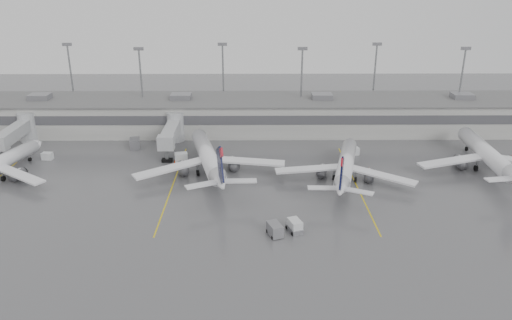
{
  "coord_description": "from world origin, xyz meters",
  "views": [
    {
      "loc": [
        -2.23,
        -63.09,
        38.75
      ],
      "look_at": [
        -1.63,
        24.0,
        5.0
      ],
      "focal_mm": 35.0,
      "sensor_mm": 36.0,
      "label": 1
    }
  ],
  "objects_px": {
    "jet_mid_left": "(209,158)",
    "baggage_tug": "(295,227)",
    "jet_mid_right": "(346,166)",
    "jet_far_right": "(489,155)"
  },
  "relations": [
    {
      "from": "jet_mid_left",
      "to": "baggage_tug",
      "type": "distance_m",
      "value": 28.34
    },
    {
      "from": "jet_far_right",
      "to": "baggage_tug",
      "type": "xyz_separation_m",
      "value": [
        -41.16,
        -25.08,
        -2.58
      ]
    },
    {
      "from": "baggage_tug",
      "to": "jet_mid_right",
      "type": "bearing_deg",
      "value": 40.55
    },
    {
      "from": "jet_mid_left",
      "to": "jet_mid_right",
      "type": "bearing_deg",
      "value": -21.01
    },
    {
      "from": "jet_mid_left",
      "to": "baggage_tug",
      "type": "xyz_separation_m",
      "value": [
        15.34,
        -23.68,
        -2.64
      ]
    },
    {
      "from": "baggage_tug",
      "to": "jet_mid_left",
      "type": "bearing_deg",
      "value": 102.89
    },
    {
      "from": "jet_mid_right",
      "to": "baggage_tug",
      "type": "height_order",
      "value": "jet_mid_right"
    },
    {
      "from": "jet_mid_right",
      "to": "jet_far_right",
      "type": "distance_m",
      "value": 30.21
    },
    {
      "from": "jet_mid_left",
      "to": "jet_far_right",
      "type": "relative_size",
      "value": 1.0
    },
    {
      "from": "jet_mid_right",
      "to": "baggage_tug",
      "type": "bearing_deg",
      "value": -105.39
    }
  ]
}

